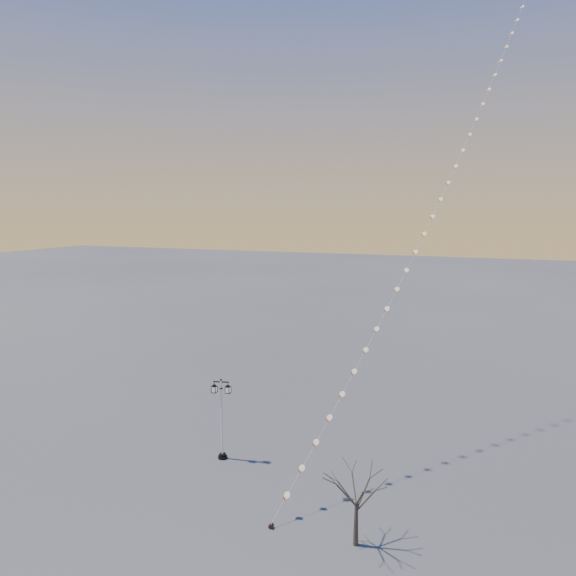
% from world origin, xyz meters
% --- Properties ---
extents(ground, '(300.00, 300.00, 0.00)m').
position_xyz_m(ground, '(0.00, 0.00, 0.00)').
color(ground, '#505252').
rests_on(ground, ground).
extents(street_lamp, '(1.24, 0.66, 5.02)m').
position_xyz_m(street_lamp, '(-3.37, 3.76, 2.78)').
color(street_lamp, black).
rests_on(street_lamp, ground).
extents(bare_tree, '(2.30, 2.30, 3.82)m').
position_xyz_m(bare_tree, '(6.13, -1.33, 2.65)').
color(bare_tree, '#383127').
rests_on(bare_tree, ground).
extents(kite_train, '(15.00, 42.97, 46.65)m').
position_xyz_m(kite_train, '(9.30, 19.61, 23.25)').
color(kite_train, black).
rests_on(kite_train, ground).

